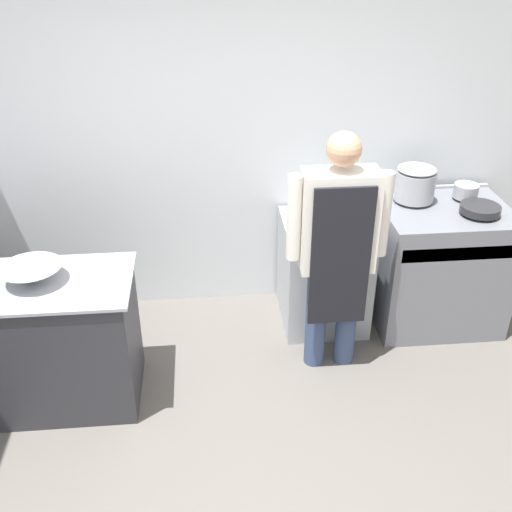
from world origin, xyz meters
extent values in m
cube|color=silver|center=(0.00, 2.15, 1.35)|extent=(8.00, 0.05, 2.70)
cube|color=#2D2D33|center=(-1.31, 1.05, 0.42)|extent=(1.27, 0.62, 0.85)
cube|color=#9EA0A8|center=(-1.31, 1.05, 0.86)|extent=(1.33, 0.64, 0.02)
cube|color=slate|center=(1.51, 1.70, 0.46)|extent=(0.91, 0.74, 0.93)
cube|color=#9EA0A8|center=(1.51, 1.35, 0.76)|extent=(0.84, 0.03, 0.10)
cube|color=#9EA0A8|center=(1.51, 2.06, 0.94)|extent=(0.91, 0.03, 0.02)
cube|color=#A8ADB2|center=(0.67, 1.77, 0.41)|extent=(0.61, 0.67, 0.81)
cube|color=silver|center=(0.67, 1.44, 0.45)|extent=(0.52, 0.02, 0.57)
cylinder|color=#38476B|center=(0.52, 1.24, 0.38)|extent=(0.14, 0.14, 0.76)
cylinder|color=#38476B|center=(0.73, 1.24, 0.38)|extent=(0.14, 0.14, 0.76)
cube|color=silver|center=(0.62, 1.24, 1.09)|extent=(0.47, 0.22, 0.66)
cube|color=black|center=(0.62, 1.12, 0.90)|extent=(0.37, 0.02, 0.95)
cylinder|color=silver|center=(0.34, 1.24, 1.13)|extent=(0.09, 0.09, 0.56)
cylinder|color=silver|center=(0.90, 1.24, 1.13)|extent=(0.09, 0.09, 0.56)
sphere|color=tan|center=(0.62, 1.24, 1.56)|extent=(0.21, 0.21, 0.21)
cone|color=#9EA0A8|center=(-1.22, 1.06, 0.92)|extent=(0.36, 0.36, 0.11)
cylinder|color=#9EA0A8|center=(1.31, 1.83, 1.05)|extent=(0.28, 0.28, 0.21)
ellipsoid|color=#9EA0A8|center=(1.31, 1.83, 1.18)|extent=(0.28, 0.28, 0.05)
cylinder|color=#262628|center=(1.70, 1.57, 0.97)|extent=(0.27, 0.27, 0.05)
cylinder|color=#9EA0A8|center=(1.70, 1.83, 1.00)|extent=(0.18, 0.18, 0.10)
camera|label=1|loc=(-0.20, -2.01, 2.73)|focal=42.00mm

